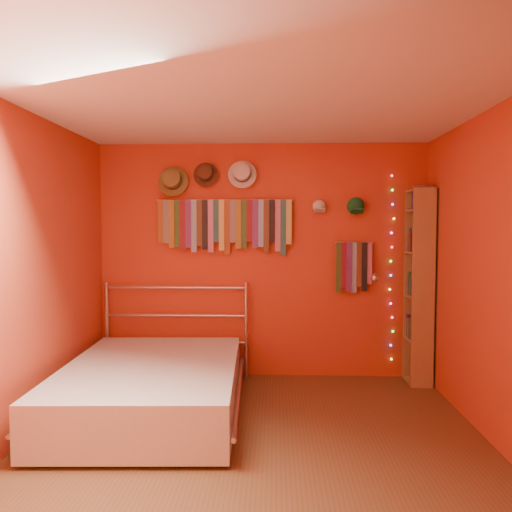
# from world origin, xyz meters

# --- Properties ---
(ground) EXTENTS (3.50, 3.50, 0.00)m
(ground) POSITION_xyz_m (0.00, 0.00, 0.00)
(ground) COLOR brown
(ground) RESTS_ON ground
(back_wall) EXTENTS (3.50, 0.02, 2.50)m
(back_wall) POSITION_xyz_m (0.00, 1.75, 1.25)
(back_wall) COLOR #AD241B
(back_wall) RESTS_ON ground
(right_wall) EXTENTS (0.02, 3.50, 2.50)m
(right_wall) POSITION_xyz_m (1.75, 0.00, 1.25)
(right_wall) COLOR #AD241B
(right_wall) RESTS_ON ground
(left_wall) EXTENTS (0.02, 3.50, 2.50)m
(left_wall) POSITION_xyz_m (-1.75, 0.00, 1.25)
(left_wall) COLOR #AD241B
(left_wall) RESTS_ON ground
(ceiling) EXTENTS (3.50, 3.50, 0.02)m
(ceiling) POSITION_xyz_m (0.00, 0.00, 2.50)
(ceiling) COLOR white
(ceiling) RESTS_ON back_wall
(tie_rack) EXTENTS (1.45, 0.03, 0.60)m
(tie_rack) POSITION_xyz_m (-0.40, 1.68, 1.66)
(tie_rack) COLOR #BCBCC1
(tie_rack) RESTS_ON back_wall
(small_tie_rack) EXTENTS (0.40, 0.03, 0.54)m
(small_tie_rack) POSITION_xyz_m (0.97, 1.69, 1.21)
(small_tie_rack) COLOR #BCBCC1
(small_tie_rack) RESTS_ON back_wall
(fedora_olive) EXTENTS (0.33, 0.18, 0.32)m
(fedora_olive) POSITION_xyz_m (-0.95, 1.65, 2.11)
(fedora_olive) COLOR brown
(fedora_olive) RESTS_ON back_wall
(fedora_brown) EXTENTS (0.26, 0.14, 0.26)m
(fedora_brown) POSITION_xyz_m (-0.60, 1.66, 2.17)
(fedora_brown) COLOR #4C2C1B
(fedora_brown) RESTS_ON back_wall
(fedora_white) EXTENTS (0.30, 0.16, 0.30)m
(fedora_white) POSITION_xyz_m (-0.21, 1.65, 2.18)
(fedora_white) COLOR silver
(fedora_white) RESTS_ON back_wall
(cap_white) EXTENTS (0.16, 0.20, 0.16)m
(cap_white) POSITION_xyz_m (0.60, 1.70, 1.83)
(cap_white) COLOR silver
(cap_white) RESTS_ON back_wall
(cap_green) EXTENTS (0.18, 0.23, 0.18)m
(cap_green) POSITION_xyz_m (0.99, 1.70, 1.83)
(cap_green) COLOR #176830
(cap_green) RESTS_ON back_wall
(fairy_lights) EXTENTS (0.06, 0.02, 1.97)m
(fairy_lights) POSITION_xyz_m (1.38, 1.71, 1.17)
(fairy_lights) COLOR #FF3333
(fairy_lights) RESTS_ON back_wall
(reading_lamp) EXTENTS (0.08, 0.33, 0.10)m
(reading_lamp) POSITION_xyz_m (1.15, 1.50, 1.09)
(reading_lamp) COLOR #BCBCC1
(reading_lamp) RESTS_ON back_wall
(bookshelf) EXTENTS (0.25, 0.34, 2.00)m
(bookshelf) POSITION_xyz_m (1.66, 1.53, 1.02)
(bookshelf) COLOR #936942
(bookshelf) RESTS_ON ground
(bed) EXTENTS (1.62, 2.14, 1.02)m
(bed) POSITION_xyz_m (-0.92, 0.59, 0.24)
(bed) COLOR #BCBCC1
(bed) RESTS_ON ground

